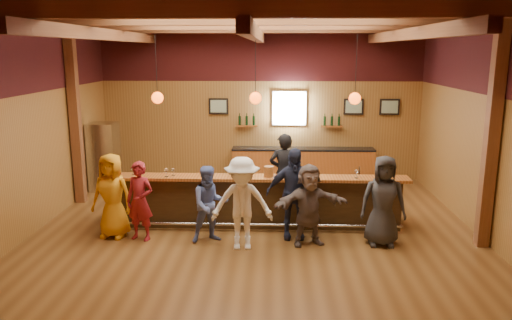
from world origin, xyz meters
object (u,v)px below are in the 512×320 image
object	(u,v)px
customer_navy	(293,194)
customer_denim	(210,204)
customer_brown	(309,205)
bar_counter	(257,199)
bartender	(284,173)
stainless_fridge	(104,157)
bottle_a	(296,169)
customer_dark	(383,201)
customer_redvest	(140,201)
back_bar_cabinet	(303,164)
customer_orange	(112,196)
ice_bucket	(269,171)
customer_white	(242,204)

from	to	relation	value
customer_navy	customer_denim	bearing A→B (deg)	-173.86
customer_denim	customer_brown	distance (m)	1.90
bar_counter	customer_brown	world-z (taller)	customer_brown
customer_navy	bartender	xyz separation A→B (m)	(-0.16, 1.63, 0.01)
stainless_fridge	bottle_a	xyz separation A→B (m)	(4.93, -2.68, 0.35)
customer_brown	customer_dark	size ratio (longest dim) A/B	0.91
customer_redvest	back_bar_cabinet	bearing A→B (deg)	69.78
customer_denim	customer_dark	world-z (taller)	customer_dark
bar_counter	customer_orange	xyz separation A→B (m)	(-2.82, -0.94, 0.32)
customer_denim	bottle_a	world-z (taller)	customer_denim
ice_bucket	customer_dark	bearing A→B (deg)	-20.88
customer_denim	ice_bucket	size ratio (longest dim) A/B	6.97
stainless_fridge	customer_navy	bearing A→B (deg)	-34.26
stainless_fridge	customer_white	size ratio (longest dim) A/B	1.03
back_bar_cabinet	customer_dark	bearing A→B (deg)	-75.16
stainless_fridge	customer_orange	xyz separation A→B (m)	(1.30, -3.39, -0.05)
customer_orange	customer_brown	world-z (taller)	customer_orange
bartender	customer_navy	bearing A→B (deg)	95.14
back_bar_cabinet	customer_brown	bearing A→B (deg)	-91.75
back_bar_cabinet	customer_white	world-z (taller)	customer_white
customer_denim	bartender	bearing A→B (deg)	31.38
customer_white	customer_dark	distance (m)	2.67
customer_redvest	customer_navy	xyz separation A→B (m)	(2.98, 0.20, 0.13)
customer_brown	customer_dark	xyz separation A→B (m)	(1.40, 0.05, 0.08)
bartender	ice_bucket	world-z (taller)	bartender
ice_bucket	bottle_a	world-z (taller)	bottle_a
customer_redvest	customer_brown	distance (m)	3.27
bar_counter	back_bar_cabinet	xyz separation A→B (m)	(1.18, 3.57, -0.05)
stainless_fridge	customer_orange	distance (m)	3.63
customer_denim	customer_redvest	bearing A→B (deg)	157.22
stainless_fridge	ice_bucket	distance (m)	5.20
customer_orange	customer_dark	world-z (taller)	customer_dark
customer_dark	bottle_a	world-z (taller)	customer_dark
customer_redvest	bartender	xyz separation A→B (m)	(2.83, 1.83, 0.13)
customer_brown	bartender	world-z (taller)	bartender
bar_counter	stainless_fridge	world-z (taller)	stainless_fridge
customer_denim	customer_brown	xyz separation A→B (m)	(1.90, -0.10, 0.04)
stainless_fridge	back_bar_cabinet	bearing A→B (deg)	11.93
bar_counter	customer_denim	distance (m)	1.43
stainless_fridge	bar_counter	bearing A→B (deg)	-30.76
customer_orange	bottle_a	distance (m)	3.72
customer_brown	customer_redvest	bearing A→B (deg)	160.85
customer_brown	customer_dark	world-z (taller)	customer_dark
customer_denim	ice_bucket	world-z (taller)	customer_denim
customer_white	bartender	bearing A→B (deg)	67.03
back_bar_cabinet	customer_brown	world-z (taller)	customer_brown
stainless_fridge	customer_navy	world-z (taller)	customer_navy
bar_counter	customer_orange	size ratio (longest dim) A/B	3.73
customer_white	customer_brown	xyz separation A→B (m)	(1.25, 0.24, -0.09)
bar_counter	customer_redvest	bearing A→B (deg)	-154.45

